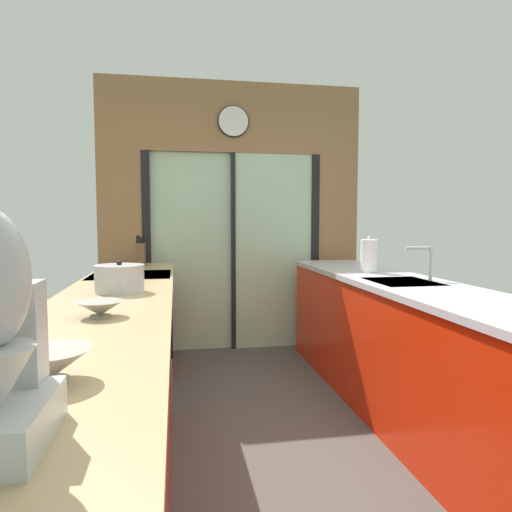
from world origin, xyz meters
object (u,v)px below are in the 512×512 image
object	(u,v)px
mixing_bowl_far	(126,277)
knife_block	(140,254)
oven_range	(132,336)
stock_pot	(120,278)
paper_towel_roll	(369,256)
mixing_bowl_mid	(100,308)
mixing_bowl_near	(49,365)

from	to	relation	value
mixing_bowl_far	knife_block	world-z (taller)	knife_block
oven_range	knife_block	distance (m)	0.90
stock_pot	paper_towel_roll	bearing A→B (deg)	20.72
mixing_bowl_far	paper_towel_roll	world-z (taller)	paper_towel_roll
paper_towel_roll	mixing_bowl_mid	bearing A→B (deg)	-142.96
oven_range	mixing_bowl_near	bearing A→B (deg)	-89.54
oven_range	knife_block	world-z (taller)	knife_block
oven_range	stock_pot	size ratio (longest dim) A/B	3.36
oven_range	stock_pot	distance (m)	1.00
mixing_bowl_mid	mixing_bowl_far	world-z (taller)	mixing_bowl_far
knife_block	paper_towel_roll	size ratio (longest dim) A/B	0.96
stock_pot	mixing_bowl_near	bearing A→B (deg)	-90.00
knife_block	paper_towel_roll	world-z (taller)	paper_towel_roll
mixing_bowl_near	mixing_bowl_far	xyz separation A→B (m)	(0.00, 1.79, 0.00)
mixing_bowl_far	knife_block	size ratio (longest dim) A/B	0.53
oven_range	mixing_bowl_near	size ratio (longest dim) A/B	4.40
oven_range	knife_block	xyz separation A→B (m)	(0.02, 0.70, 0.57)
paper_towel_roll	knife_block	bearing A→B (deg)	153.91
mixing_bowl_mid	paper_towel_roll	distance (m)	2.23
knife_block	stock_pot	world-z (taller)	knife_block
mixing_bowl_mid	mixing_bowl_far	distance (m)	1.01
mixing_bowl_near	stock_pot	world-z (taller)	stock_pot
stock_pot	knife_block	bearing A→B (deg)	90.00
mixing_bowl_near	stock_pot	xyz separation A→B (m)	(0.00, 1.44, 0.03)
mixing_bowl_mid	knife_block	world-z (taller)	knife_block
mixing_bowl_mid	knife_block	size ratio (longest dim) A/B	0.71
mixing_bowl_near	paper_towel_roll	xyz separation A→B (m)	(1.78, 2.12, 0.08)
mixing_bowl_near	paper_towel_roll	distance (m)	2.77
mixing_bowl_near	mixing_bowl_mid	bearing A→B (deg)	90.00
oven_range	mixing_bowl_near	world-z (taller)	mixing_bowl_near
mixing_bowl_far	knife_block	xyz separation A→B (m)	(-0.00, 1.20, 0.06)
oven_range	mixing_bowl_mid	bearing A→B (deg)	-89.30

